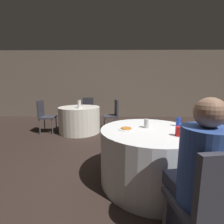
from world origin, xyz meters
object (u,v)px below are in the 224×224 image
Objects in this scene: chair_far_west at (44,113)px; soda_can_silver at (146,123)px; pizza_plate_near at (126,129)px; bottle_far at (79,104)px; soda_can_blue at (178,122)px; chair_near_south at (212,201)px; table_far at (80,120)px; chair_far_east at (114,112)px; chair_far_north at (88,108)px; table_near at (149,155)px; person_blue_shirt at (196,177)px.

soda_can_silver is (2.42, -2.14, 0.24)m from chair_far_west.
bottle_far reaches higher than pizza_plate_near.
bottle_far is (-1.85, 1.86, 0.04)m from soda_can_blue.
table_far is at bearing 107.33° from chair_near_south.
chair_far_east is 7.56× the size of soda_can_blue.
pizza_plate_near is at bearing 112.18° from chair_far_north.
soda_can_silver is (1.36, -3.19, 0.24)m from chair_far_north.
soda_can_blue is (0.93, -2.27, 0.24)m from chair_far_east.
table_far is (-1.46, 2.27, 0.00)m from table_near.
chair_far_north is 3.44m from pizza_plate_near.
soda_can_blue is at bearing 20.73° from table_near.
chair_far_west is 1.98m from chair_far_east.
pizza_plate_near is 0.30m from soda_can_silver.
chair_far_west is at bearing 48.66° from chair_far_north.
chair_far_west is (-2.45, 2.21, 0.19)m from table_near.
chair_far_east is at bearing 100.78° from soda_can_silver.
chair_far_west is at bearing 134.06° from pizza_plate_near.
chair_far_east is at bearing 141.91° from chair_far_north.
pizza_plate_near is 1.89× the size of soda_can_silver.
person_blue_shirt is at bearing 36.31° from chair_far_west.
chair_near_south reaches higher than pizza_plate_near.
chair_far_east is 3.99× the size of pizza_plate_near.
bottle_far is (-1.54, 2.93, 0.22)m from person_blue_shirt.
chair_near_south is 1.17m from soda_can_silver.
table_near is 0.64m from soda_can_blue.
pizza_plate_near is 1.10× the size of bottle_far.
person_blue_shirt is 5.28× the size of pizza_plate_near.
table_far is 1.01m from chair_far_east.
pizza_plate_near is 2.31m from bottle_far.
soda_can_blue is at bearing -47.70° from table_far.
chair_near_south is 3.55m from chair_far_east.
bottle_far reaches higher than chair_far_east.
chair_far_north is at bearing 108.32° from pizza_plate_near.
pizza_plate_near reaches higher than table_far.
person_blue_shirt is (0.14, -0.90, 0.25)m from table_near.
soda_can_blue is at bearing -45.14° from bottle_far.
bottle_far is (-0.92, -0.41, 0.28)m from chair_far_east.
table_far is 9.47× the size of soda_can_silver.
chair_far_west is 7.56× the size of soda_can_blue.
table_near is 1.09m from chair_near_south.
chair_near_south is at bearing -90.00° from person_blue_shirt.
chair_near_south is 3.99× the size of pizza_plate_near.
table_far is 1.25× the size of chair_far_east.
person_blue_shirt is at bearing 90.00° from chair_near_south.
pizza_plate_near is 0.78m from soda_can_blue.
chair_far_north is 0.76× the size of person_blue_shirt.
chair_far_west reaches higher than soda_can_silver.
chair_near_south is at bearing 113.64° from chair_far_north.
chair_far_east is (-0.64, 3.50, 0.00)m from chair_near_south.
soda_can_blue is at bearing 124.67° from chair_far_north.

